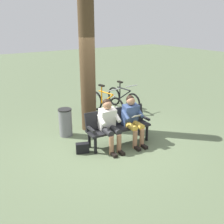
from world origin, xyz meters
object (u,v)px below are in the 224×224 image
object	(u,v)px
tree_trunk	(87,64)
bicycle_green	(87,108)
bicycle_blue	(123,99)
bicycle_black	(106,103)
bench	(117,124)
litter_bin	(65,122)
person_companion	(109,122)
person_reading	(132,118)
handbag	(83,148)

from	to	relation	value
tree_trunk	bicycle_green	bearing A→B (deg)	-114.44
bicycle_blue	bicycle_black	xyz separation A→B (m)	(0.78, 0.08, 0.00)
bench	tree_trunk	world-z (taller)	tree_trunk
litter_bin	bicycle_green	bearing A→B (deg)	-144.91
litter_bin	bicycle_green	size ratio (longest dim) A/B	0.46
person_companion	bicycle_green	distance (m)	2.08
person_reading	bicycle_black	bearing A→B (deg)	-100.59
person_reading	bicycle_blue	world-z (taller)	person_reading
bicycle_green	person_reading	bearing A→B (deg)	20.93
bench	bicycle_green	world-z (taller)	bicycle_green
tree_trunk	person_reading	bearing A→B (deg)	107.16
person_companion	tree_trunk	world-z (taller)	tree_trunk
bench	bicycle_blue	world-z (taller)	bicycle_blue
person_companion	tree_trunk	xyz separation A→B (m)	(-0.21, -1.32, 1.17)
litter_bin	bicycle_black	bearing A→B (deg)	-155.00
person_companion	litter_bin	size ratio (longest dim) A/B	1.62
bench	person_reading	world-z (taller)	person_reading
handbag	bicycle_black	size ratio (longest dim) A/B	0.18
tree_trunk	bicycle_black	bearing A→B (deg)	-143.69
tree_trunk	person_companion	bearing A→B (deg)	80.95
handbag	bicycle_blue	world-z (taller)	bicycle_blue
bicycle_blue	person_companion	bearing A→B (deg)	-46.56
tree_trunk	bicycle_blue	world-z (taller)	tree_trunk
person_companion	bicycle_blue	world-z (taller)	person_companion
bicycle_blue	tree_trunk	bearing A→B (deg)	-68.24
bench	person_companion	xyz separation A→B (m)	(0.33, 0.13, 0.16)
bicycle_black	tree_trunk	bearing A→B (deg)	-62.77
handbag	bench	bearing A→B (deg)	178.95
bench	bicycle_blue	bearing A→B (deg)	-124.18
handbag	bicycle_green	world-z (taller)	bicycle_green
bench	bicycle_blue	xyz separation A→B (m)	(-1.72, -2.05, -0.15)
person_reading	handbag	xyz separation A→B (m)	(1.28, -0.21, -0.54)
tree_trunk	litter_bin	size ratio (longest dim) A/B	4.95
tree_trunk	bicycle_green	world-z (taller)	tree_trunk
bicycle_black	bicycle_blue	bearing A→B (deg)	86.63
bicycle_black	bicycle_green	bearing A→B (deg)	-91.28
bicycle_blue	handbag	bearing A→B (deg)	-56.28
tree_trunk	bicycle_black	world-z (taller)	tree_trunk
bicycle_black	person_companion	bearing A→B (deg)	-40.34
handbag	bicycle_green	bearing A→B (deg)	-122.10
bicycle_black	person_reading	bearing A→B (deg)	-25.49
bicycle_green	tree_trunk	bearing A→B (deg)	-6.81
person_reading	bicycle_black	distance (m)	2.28
handbag	bicycle_blue	distance (m)	3.38
person_companion	bicycle_blue	bearing A→B (deg)	-127.46
bench	bicycle_black	distance (m)	2.19
person_reading	tree_trunk	bearing A→B (deg)	-67.02
person_reading	bicycle_green	size ratio (longest dim) A/B	0.74
bicycle_blue	bicycle_black	distance (m)	0.78
person_companion	person_reading	bearing A→B (deg)	179.95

